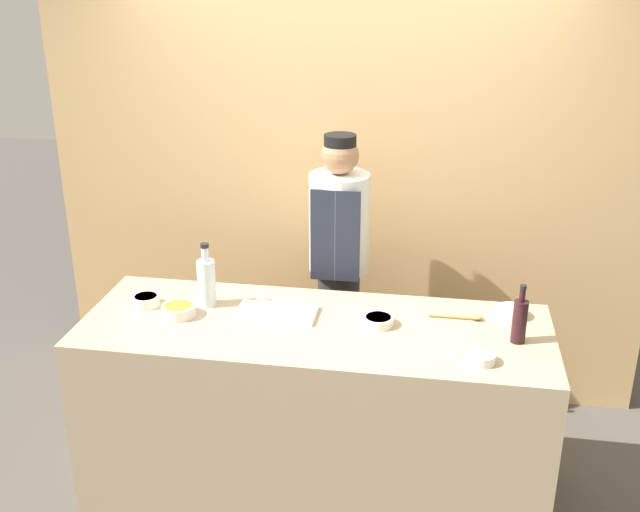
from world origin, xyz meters
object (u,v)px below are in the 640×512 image
at_px(wooden_spoon, 463,317).
at_px(chef_center, 339,271).
at_px(sauce_bowl_yellow, 179,310).
at_px(bottle_clear, 207,281).
at_px(cutting_board, 276,313).
at_px(sauce_bowl_white, 481,357).
at_px(bottle_wine, 520,320).
at_px(sauce_bowl_red, 146,300).
at_px(sauce_bowl_purple, 512,311).
at_px(sauce_bowl_orange, 378,320).

xyz_separation_m(wooden_spoon, chef_center, (-0.66, 0.51, -0.03)).
bearing_deg(sauce_bowl_yellow, bottle_clear, 54.07).
height_order(sauce_bowl_yellow, cutting_board, sauce_bowl_yellow).
distance_m(sauce_bowl_white, sauce_bowl_yellow, 1.41).
bearing_deg(bottle_wine, wooden_spoon, 141.87).
xyz_separation_m(sauce_bowl_yellow, bottle_wine, (1.56, -0.00, 0.08)).
height_order(sauce_bowl_red, wooden_spoon, sauce_bowl_red).
bearing_deg(wooden_spoon, bottle_wine, -38.13).
relative_size(sauce_bowl_purple, cutting_board, 0.37).
height_order(sauce_bowl_white, sauce_bowl_purple, sauce_bowl_purple).
distance_m(sauce_bowl_yellow, bottle_wine, 1.56).
xyz_separation_m(sauce_bowl_red, chef_center, (0.86, 0.61, -0.04)).
relative_size(sauce_bowl_red, chef_center, 0.08).
relative_size(sauce_bowl_red, bottle_clear, 0.42).
bearing_deg(bottle_clear, chef_center, 44.33).
relative_size(sauce_bowl_yellow, sauce_bowl_purple, 1.15).
distance_m(cutting_board, wooden_spoon, 0.88).
distance_m(bottle_clear, chef_center, 0.80).
relative_size(cutting_board, bottle_wine, 1.39).
distance_m(sauce_bowl_purple, cutting_board, 1.11).
bearing_deg(sauce_bowl_yellow, cutting_board, 10.75).
bearing_deg(sauce_bowl_white, chef_center, 128.99).
xyz_separation_m(bottle_clear, chef_center, (0.57, 0.55, -0.14)).
bearing_deg(sauce_bowl_white, bottle_wine, 51.91).
bearing_deg(sauce_bowl_purple, cutting_board, -171.49).
relative_size(sauce_bowl_purple, chef_center, 0.08).
height_order(sauce_bowl_orange, cutting_board, sauce_bowl_orange).
bearing_deg(bottle_clear, bottle_wine, -5.43).
height_order(bottle_wine, wooden_spoon, bottle_wine).
xyz_separation_m(sauce_bowl_red, sauce_bowl_purple, (1.75, 0.17, -0.00)).
bearing_deg(cutting_board, sauce_bowl_red, -179.41).
bearing_deg(sauce_bowl_yellow, sauce_bowl_red, 157.77).
xyz_separation_m(sauce_bowl_orange, cutting_board, (-0.49, 0.03, -0.01)).
height_order(cutting_board, wooden_spoon, wooden_spoon).
bearing_deg(sauce_bowl_orange, wooden_spoon, 17.72).
relative_size(sauce_bowl_orange, bottle_wine, 0.53).
bearing_deg(wooden_spoon, bottle_clear, -177.93).
relative_size(sauce_bowl_white, bottle_wine, 0.44).
bearing_deg(chef_center, sauce_bowl_yellow, -133.96).
bearing_deg(sauce_bowl_red, bottle_wine, -2.64).
bearing_deg(sauce_bowl_purple, sauce_bowl_yellow, -170.83).
bearing_deg(sauce_bowl_white, cutting_board, 162.48).
height_order(sauce_bowl_red, sauce_bowl_purple, sauce_bowl_red).
relative_size(bottle_clear, bottle_wine, 1.17).
height_order(sauce_bowl_white, sauce_bowl_orange, same).
relative_size(bottle_wine, wooden_spoon, 1.10).
bearing_deg(cutting_board, bottle_wine, -4.52).
xyz_separation_m(sauce_bowl_purple, wooden_spoon, (-0.22, -0.07, -0.01)).
bearing_deg(sauce_bowl_yellow, sauce_bowl_orange, 3.53).
distance_m(sauce_bowl_yellow, sauce_bowl_orange, 0.94).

